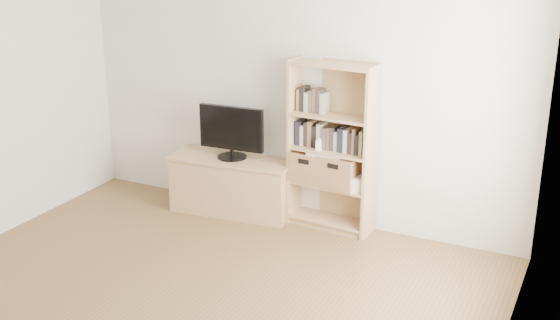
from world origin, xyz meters
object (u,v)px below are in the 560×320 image
Objects in this scene: basket_right at (340,171)px; basket_left at (311,166)px; television at (232,132)px; laptop at (327,153)px; tv_stand at (233,186)px; baby_monitor at (319,145)px; bookshelf at (332,148)px.

basket_left is at bearing -177.39° from basket_right.
television is 1.92× the size of basket_left.
basket_right is 1.07× the size of laptop.
tv_stand is at bearing -169.48° from basket_left.
tv_stand is 3.45× the size of basket_left.
baby_monitor is (0.92, -0.00, -0.00)m from television.
basket_left is 0.31m from basket_right.
baby_monitor is at bearing -135.00° from bookshelf.
baby_monitor is (-0.09, -0.08, 0.03)m from bookshelf.
basket_left is (-0.21, 0.01, -0.21)m from bookshelf.
television reaches higher than tv_stand.
tv_stand is 1.15m from basket_right.
laptop is (-0.13, -0.00, 0.15)m from basket_right.
basket_left is 0.97× the size of basket_right.
baby_monitor is 0.29× the size of basket_left.
television is (0.00, 0.00, 0.56)m from tv_stand.
laptop is at bearing -3.27° from basket_left.
baby_monitor is 0.28× the size of basket_right.
basket_left is (0.80, 0.09, -0.25)m from television.
television is 0.98m from laptop.
television is at bearing 166.45° from baby_monitor.
bookshelf is at bearing 27.49° from baby_monitor.
baby_monitor is at bearing -3.48° from television.
tv_stand is at bearing -174.78° from laptop.
television is at bearing 0.00° from tv_stand.
basket_right is at bearing 0.19° from television.
tv_stand is 1.14m from bookshelf.
baby_monitor reaches higher than basket_right.
television is (-1.01, -0.08, 0.03)m from bookshelf.
television is at bearing -174.78° from laptop.
basket_left is at bearing 0.68° from tv_stand.
baby_monitor is at bearing -153.05° from basket_right.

